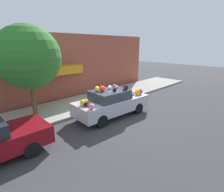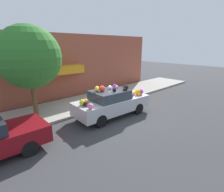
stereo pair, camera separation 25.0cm
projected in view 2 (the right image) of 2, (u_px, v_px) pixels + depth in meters
ground_plane at (110, 115)px, 9.95m from camera, size 60.00×60.00×0.00m
sidewalk_curb at (83, 103)px, 11.81m from camera, size 24.00×3.20×0.13m
building_facade at (64, 67)px, 12.67m from camera, size 18.00×1.20×4.64m
street_tree at (29, 57)px, 8.72m from camera, size 3.18×3.18×4.70m
fire_hydrant at (97, 99)px, 11.34m from camera, size 0.20×0.20×0.70m
art_car at (112, 102)px, 9.61m from camera, size 4.40×1.98×1.80m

